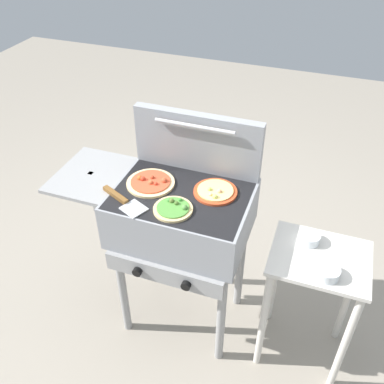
# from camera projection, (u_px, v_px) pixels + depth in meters

# --- Properties ---
(ground_plane) EXTENTS (8.00, 8.00, 0.00)m
(ground_plane) POSITION_uv_depth(u_px,v_px,m) (184.00, 314.00, 2.50)
(ground_plane) COLOR gray
(grill) EXTENTS (0.96, 0.53, 0.90)m
(grill) POSITION_uv_depth(u_px,v_px,m) (179.00, 217.00, 2.04)
(grill) COLOR gray
(grill) RESTS_ON ground_plane
(grill_lid_open) EXTENTS (0.63, 0.08, 0.30)m
(grill_lid_open) POSITION_uv_depth(u_px,v_px,m) (197.00, 142.00, 2.02)
(grill_lid_open) COLOR gray
(grill_lid_open) RESTS_ON grill
(pizza_cheese) EXTENTS (0.20, 0.20, 0.03)m
(pizza_cheese) POSITION_uv_depth(u_px,v_px,m) (215.00, 191.00, 1.95)
(pizza_cheese) COLOR #C64723
(pizza_cheese) RESTS_ON grill
(pizza_veggie) EXTENTS (0.17, 0.17, 0.04)m
(pizza_veggie) POSITION_uv_depth(u_px,v_px,m) (173.00, 208.00, 1.85)
(pizza_veggie) COLOR #E0C17F
(pizza_veggie) RESTS_ON grill
(pizza_pepperoni) EXTENTS (0.23, 0.23, 0.04)m
(pizza_pepperoni) POSITION_uv_depth(u_px,v_px,m) (151.00, 182.00, 2.00)
(pizza_pepperoni) COLOR beige
(pizza_pepperoni) RESTS_ON grill
(spatula) EXTENTS (0.26, 0.16, 0.02)m
(spatula) POSITION_uv_depth(u_px,v_px,m) (123.00, 200.00, 1.90)
(spatula) COLOR #B7BABF
(spatula) RESTS_ON grill
(prep_table) EXTENTS (0.44, 0.36, 0.72)m
(prep_table) POSITION_uv_depth(u_px,v_px,m) (313.00, 286.00, 2.01)
(prep_table) COLOR beige
(prep_table) RESTS_ON ground_plane
(topping_bowl_near) EXTENTS (0.10, 0.10, 0.04)m
(topping_bowl_near) POSITION_uv_depth(u_px,v_px,m) (327.00, 273.00, 1.79)
(topping_bowl_near) COLOR silver
(topping_bowl_near) RESTS_ON prep_table
(topping_bowl_far) EXTENTS (0.10, 0.10, 0.04)m
(topping_bowl_far) POSITION_uv_depth(u_px,v_px,m) (309.00, 239.00, 1.95)
(topping_bowl_far) COLOR silver
(topping_bowl_far) RESTS_ON prep_table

